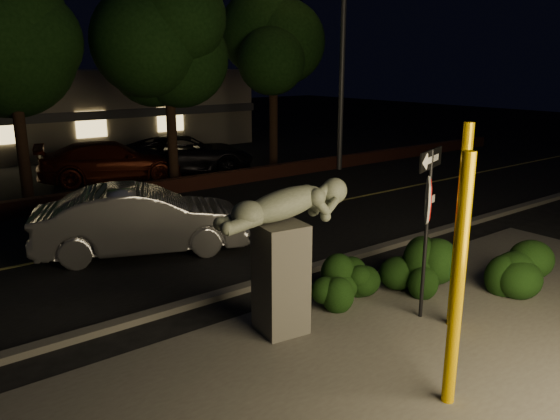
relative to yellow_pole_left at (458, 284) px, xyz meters
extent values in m
plane|color=black|center=(0.94, 11.73, -1.65)|extent=(90.00, 90.00, 0.00)
cube|color=#4C4944|center=(0.94, 0.73, -1.64)|extent=(14.00, 6.00, 0.02)
cube|color=black|center=(0.94, 8.73, -1.65)|extent=(80.00, 8.00, 0.01)
cube|color=#B7A949|center=(0.94, 8.73, -1.64)|extent=(80.00, 0.12, 0.00)
cube|color=#4C4944|center=(0.94, 4.63, -1.59)|extent=(80.00, 0.25, 0.12)
cube|color=#4E2219|center=(0.94, 13.03, -1.40)|extent=(40.00, 0.35, 0.50)
cube|color=black|center=(0.94, 18.73, -1.65)|extent=(40.00, 12.00, 0.01)
cube|color=slate|center=(0.94, 26.73, 0.35)|extent=(22.00, 10.00, 4.00)
cube|color=#333338|center=(0.94, 21.63, 0.35)|extent=(22.00, 0.20, 0.40)
cube|color=#FFD87F|center=(2.94, 21.68, -0.05)|extent=(1.40, 0.08, 1.20)
cube|color=#FFD87F|center=(6.94, 21.68, -0.05)|extent=(1.40, 0.08, 1.20)
cylinder|color=black|center=(-1.56, 14.93, 0.47)|extent=(0.36, 0.36, 4.25)
ellipsoid|color=black|center=(-1.56, 14.93, 4.42)|extent=(5.20, 5.20, 4.68)
cylinder|color=black|center=(3.44, 14.53, 0.35)|extent=(0.36, 0.36, 4.00)
ellipsoid|color=black|center=(3.44, 14.53, 4.03)|extent=(4.80, 4.80, 4.32)
cylinder|color=black|center=(8.44, 15.03, 0.30)|extent=(0.36, 0.36, 3.90)
ellipsoid|color=black|center=(8.44, 15.03, 3.79)|extent=(4.40, 4.40, 3.96)
cylinder|color=#E9AD00|center=(0.00, 0.00, 0.00)|extent=(0.17, 0.17, 3.31)
cylinder|color=#FFBE00|center=(1.89, 1.28, 0.06)|extent=(0.17, 0.17, 3.42)
cylinder|color=black|center=(1.70, 1.80, -0.18)|extent=(0.06, 0.06, 2.95)
cube|color=white|center=(1.70, 1.80, 0.45)|extent=(0.43, 0.17, 0.13)
cube|color=black|center=(1.70, 1.80, 1.14)|extent=(0.96, 0.35, 0.32)
cube|color=white|center=(1.70, 1.80, 1.14)|extent=(0.60, 0.22, 0.13)
cube|color=#4C4944|center=(-0.53, 2.89, -0.73)|extent=(0.81, 0.81, 1.85)
sphere|color=gray|center=(0.47, 2.75, 0.61)|extent=(0.43, 0.43, 0.43)
ellipsoid|color=black|center=(1.18, 3.14, -1.22)|extent=(1.71, 0.85, 0.87)
ellipsoid|color=black|center=(2.71, 2.58, -1.05)|extent=(1.94, 1.20, 1.20)
ellipsoid|color=black|center=(4.11, 1.54, -1.13)|extent=(1.56, 1.03, 1.05)
cylinder|color=#494A4E|center=(10.17, 12.74, 3.54)|extent=(0.21, 0.21, 10.39)
imported|color=#B5B4B9|center=(-0.70, 7.93, -0.87)|extent=(5.05, 3.28, 1.57)
imported|color=#431107|center=(1.73, 16.20, -0.89)|extent=(5.61, 3.44, 1.52)
imported|color=black|center=(4.73, 16.01, -0.90)|extent=(5.99, 4.48, 1.51)
camera|label=1|loc=(-5.55, -3.62, 2.62)|focal=35.00mm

